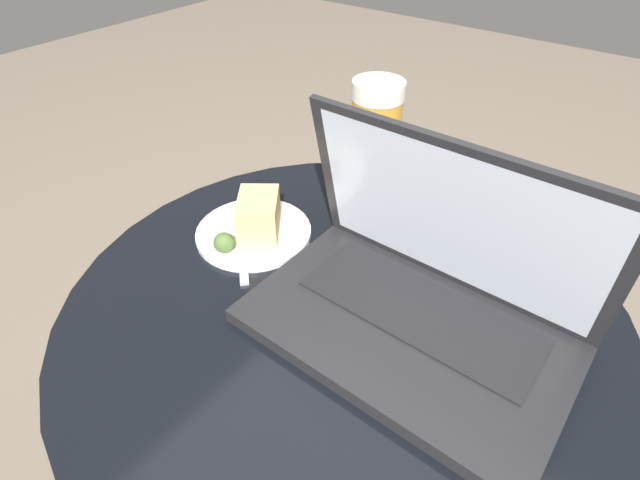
# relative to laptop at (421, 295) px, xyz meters

# --- Properties ---
(table) EXTENTS (0.72, 0.72, 0.49)m
(table) POSITION_rel_laptop_xyz_m (-0.09, -0.02, -0.18)
(table) COLOR #9E9EA3
(table) RESTS_ON ground_plane
(laptop) EXTENTS (0.38, 0.23, 0.24)m
(laptop) POSITION_rel_laptop_xyz_m (0.00, 0.00, 0.00)
(laptop) COLOR #232326
(laptop) RESTS_ON table
(beer_glass) EXTENTS (0.07, 0.07, 0.22)m
(beer_glass) POSITION_rel_laptop_xyz_m (-0.17, 0.15, 0.06)
(beer_glass) COLOR gold
(beer_glass) RESTS_ON table
(snack_plate) EXTENTS (0.17, 0.17, 0.07)m
(snack_plate) POSITION_rel_laptop_xyz_m (-0.28, 0.01, -0.03)
(snack_plate) COLOR white
(snack_plate) RESTS_ON table
(fork) EXTENTS (0.13, 0.12, 0.01)m
(fork) POSITION_rel_laptop_xyz_m (-0.28, -0.01, -0.05)
(fork) COLOR #B2B2B7
(fork) RESTS_ON table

